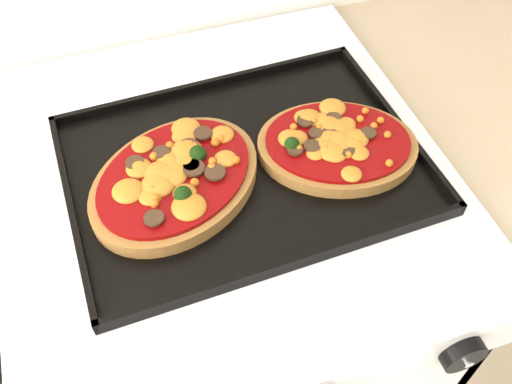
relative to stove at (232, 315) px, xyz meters
name	(u,v)px	position (x,y,z in m)	size (l,w,h in m)	color
stove	(232,315)	(0.00, 0.00, 0.00)	(0.60, 0.60, 0.91)	white
knob_right	(463,355)	(0.19, -0.33, 0.40)	(0.05, 0.05, 0.02)	black
baking_tray	(244,163)	(0.02, -0.03, 0.47)	(0.46, 0.34, 0.02)	black
pizza_left	(175,179)	(-0.07, -0.04, 0.48)	(0.24, 0.18, 0.03)	brown
pizza_right	(337,144)	(0.15, -0.05, 0.48)	(0.21, 0.16, 0.03)	brown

